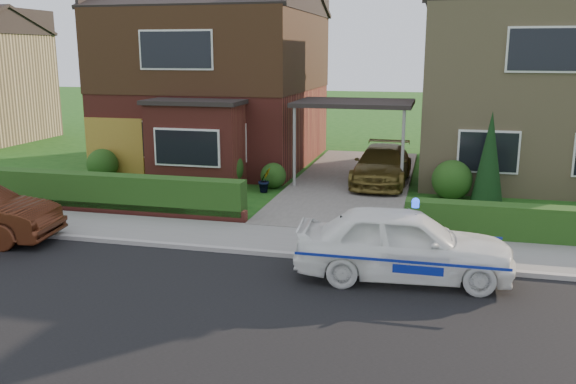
% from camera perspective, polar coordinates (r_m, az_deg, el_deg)
% --- Properties ---
extents(ground, '(120.00, 120.00, 0.00)m').
position_cam_1_polar(ground, '(10.42, -2.54, -11.65)').
color(ground, '#184A13').
rests_on(ground, ground).
extents(road, '(60.00, 6.00, 0.02)m').
position_cam_1_polar(road, '(10.42, -2.54, -11.65)').
color(road, black).
rests_on(road, ground).
extents(kerb, '(60.00, 0.16, 0.12)m').
position_cam_1_polar(kerb, '(13.14, 1.22, -6.03)').
color(kerb, '#9E9993').
rests_on(kerb, ground).
extents(sidewalk, '(60.00, 2.00, 0.10)m').
position_cam_1_polar(sidewalk, '(14.12, 2.16, -4.71)').
color(sidewalk, slate).
rests_on(sidewalk, ground).
extents(driveway, '(3.80, 12.00, 0.12)m').
position_cam_1_polar(driveway, '(20.71, 6.07, 0.99)').
color(driveway, '#666059').
rests_on(driveway, ground).
extents(house_left, '(7.50, 9.53, 7.25)m').
position_cam_1_polar(house_left, '(24.50, -6.53, 11.67)').
color(house_left, maroon).
rests_on(house_left, ground).
extents(house_right, '(7.50, 8.06, 7.25)m').
position_cam_1_polar(house_right, '(23.29, 21.89, 10.41)').
color(house_right, tan).
rests_on(house_right, ground).
extents(carport_link, '(3.80, 3.00, 2.77)m').
position_cam_1_polar(carport_link, '(20.28, 6.22, 8.15)').
color(carport_link, black).
rests_on(carport_link, ground).
extents(garage_door, '(2.20, 0.10, 2.10)m').
position_cam_1_polar(garage_door, '(22.21, -15.89, 3.98)').
color(garage_door, olive).
rests_on(garage_door, ground).
extents(dwarf_wall, '(7.70, 0.25, 0.36)m').
position_cam_1_polar(dwarf_wall, '(17.22, -16.23, -1.52)').
color(dwarf_wall, maroon).
rests_on(dwarf_wall, ground).
extents(hedge_left, '(7.50, 0.55, 0.90)m').
position_cam_1_polar(hedge_left, '(17.39, -15.95, -1.98)').
color(hedge_left, '#163A12').
rests_on(hedge_left, ground).
extents(hedge_right, '(7.50, 0.55, 0.80)m').
position_cam_1_polar(hedge_right, '(15.38, 24.93, -4.66)').
color(hedge_right, '#163A12').
rests_on(hedge_right, ground).
extents(shrub_left_far, '(1.08, 1.08, 1.08)m').
position_cam_1_polar(shrub_left_far, '(22.03, -16.97, 2.49)').
color(shrub_left_far, '#163A12').
rests_on(shrub_left_far, ground).
extents(shrub_left_mid, '(1.32, 1.32, 1.32)m').
position_cam_1_polar(shrub_left_mid, '(19.91, -6.07, 2.26)').
color(shrub_left_mid, '#163A12').
rests_on(shrub_left_mid, ground).
extents(shrub_left_near, '(0.84, 0.84, 0.84)m').
position_cam_1_polar(shrub_left_near, '(19.76, -1.39, 1.54)').
color(shrub_left_near, '#163A12').
rests_on(shrub_left_near, ground).
extents(shrub_right_near, '(1.20, 1.20, 1.20)m').
position_cam_1_polar(shrub_right_near, '(18.86, 15.09, 1.10)').
color(shrub_right_near, '#163A12').
rests_on(shrub_right_near, ground).
extents(conifer_a, '(0.90, 0.90, 2.60)m').
position_cam_1_polar(conifer_a, '(18.59, 18.31, 2.91)').
color(conifer_a, black).
rests_on(conifer_a, ground).
extents(police_car, '(3.84, 4.29, 1.59)m').
position_cam_1_polar(police_car, '(12.05, 10.73, -4.79)').
color(police_car, white).
rests_on(police_car, ground).
extents(driveway_car, '(1.81, 4.22, 1.21)m').
position_cam_1_polar(driveway_car, '(20.16, 8.80, 2.51)').
color(driveway_car, brown).
rests_on(driveway_car, driveway).
extents(potted_plant_a, '(0.38, 0.29, 0.67)m').
position_cam_1_polar(potted_plant_a, '(19.97, -8.42, 1.28)').
color(potted_plant_a, gray).
rests_on(potted_plant_a, ground).
extents(potted_plant_b, '(0.55, 0.52, 0.77)m').
position_cam_1_polar(potted_plant_b, '(19.17, -2.19, 1.08)').
color(potted_plant_b, gray).
rests_on(potted_plant_b, ground).
extents(potted_plant_c, '(0.50, 0.50, 0.81)m').
position_cam_1_polar(potted_plant_c, '(17.28, -5.27, -0.24)').
color(potted_plant_c, gray).
rests_on(potted_plant_c, ground).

